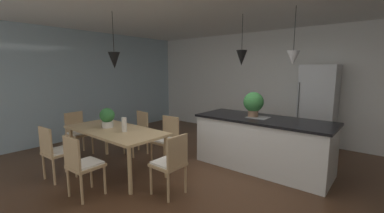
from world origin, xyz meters
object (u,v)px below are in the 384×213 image
chair_kitchen_end (171,162)px  potted_plant_on_island (253,103)px  refrigerator (318,108)px  vase_on_dining_table (124,125)px  chair_near_left (55,151)px  kitchen_island (262,143)px  chair_far_right (166,138)px  potted_plant_on_table (107,117)px  dining_table (115,133)px  chair_near_right (82,164)px  chair_far_left (137,131)px  chair_window_end (78,132)px

chair_kitchen_end → potted_plant_on_island: potted_plant_on_island is taller
refrigerator → vase_on_dining_table: refrigerator is taller
chair_near_left → kitchen_island: bearing=47.4°
chair_far_right → refrigerator: (1.94, 2.68, 0.45)m
kitchen_island → potted_plant_on_table: 2.75m
chair_far_right → chair_near_left: same height
dining_table → chair_near_left: 0.93m
chair_near_right → potted_plant_on_table: bearing=128.6°
chair_far_left → kitchen_island: kitchen_island is taller
chair_far_right → chair_kitchen_end: bearing=-41.8°
dining_table → kitchen_island: kitchen_island is taller
chair_kitchen_end → chair_far_right: bearing=138.2°
kitchen_island → vase_on_dining_table: vase_on_dining_table is taller
kitchen_island → potted_plant_on_island: (-0.19, 0.00, 0.69)m
chair_window_end → potted_plant_on_table: potted_plant_on_table is taller
chair_kitchen_end → chair_window_end: bearing=-179.9°
chair_far_right → potted_plant_on_table: potted_plant_on_table is taller
chair_far_left → vase_on_dining_table: (0.69, -0.80, 0.38)m
dining_table → chair_near_right: (0.43, -0.80, -0.19)m
chair_near_right → chair_far_right: bearing=90.2°
chair_near_right → chair_kitchen_end: (0.89, 0.80, 0.00)m
chair_window_end → vase_on_dining_table: size_ratio=3.72×
kitchen_island → potted_plant_on_table: potted_plant_on_table is taller
potted_plant_on_island → vase_on_dining_table: size_ratio=1.91×
chair_far_left → kitchen_island: size_ratio=0.38×
chair_kitchen_end → kitchen_island: bearing=71.7°
dining_table → chair_kitchen_end: size_ratio=2.18×
chair_kitchen_end → dining_table: bearing=180.0°
chair_far_left → potted_plant_on_island: potted_plant_on_island is taller
chair_near_left → kitchen_island: kitchen_island is taller
chair_window_end → potted_plant_on_island: size_ratio=1.95×
chair_far_right → kitchen_island: (1.46, 0.91, -0.01)m
chair_far_left → potted_plant_on_table: size_ratio=2.54×
chair_far_right → chair_far_left: size_ratio=1.00×
chair_window_end → chair_kitchen_end: 2.64m
chair_far_left → potted_plant_on_island: (2.12, 0.91, 0.68)m
vase_on_dining_table → chair_window_end: bearing=-179.7°
chair_near_right → chair_far_left: size_ratio=1.00×
chair_window_end → vase_on_dining_table: vase_on_dining_table is taller
dining_table → refrigerator: refrigerator is taller
chair_far_right → vase_on_dining_table: vase_on_dining_table is taller
dining_table → refrigerator: 4.21m
chair_near_left → chair_near_right: size_ratio=1.00×
chair_near_left → refrigerator: size_ratio=0.47×
chair_kitchen_end → potted_plant_on_island: 1.88m
chair_near_right → chair_kitchen_end: bearing=42.0°
chair_near_left → chair_near_right: 0.85m
chair_far_right → potted_plant_on_table: 1.12m
chair_window_end → kitchen_island: (3.21, 1.72, -0.01)m
chair_window_end → chair_near_right: bearing=-24.5°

